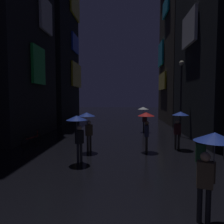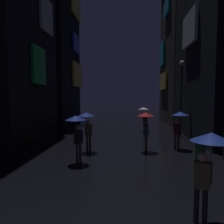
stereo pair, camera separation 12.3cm
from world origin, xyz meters
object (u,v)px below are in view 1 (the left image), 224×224
pedestrian_far_right_clear (144,112)px  pedestrian_foreground_right_blue (179,120)px  pedestrian_midstreet_centre_blue (78,126)px  pedestrian_midstreet_left_blue (87,121)px  pedestrian_near_crossing_red (146,121)px  bicycle_parked_at_storefront (32,140)px  streetlamp_right_far (181,90)px  trash_bin (201,152)px  pedestrian_foreground_left_blue (211,152)px

pedestrian_far_right_clear → pedestrian_foreground_right_blue: (1.47, -5.67, 0.00)m
pedestrian_midstreet_centre_blue → pedestrian_midstreet_left_blue: bearing=87.7°
pedestrian_near_crossing_red → bicycle_parked_at_storefront: 6.78m
pedestrian_midstreet_left_blue → pedestrian_far_right_clear: bearing=61.3°
streetlamp_right_far → pedestrian_midstreet_centre_blue: bearing=-133.4°
bicycle_parked_at_storefront → streetlamp_right_far: size_ratio=0.32×
bicycle_parked_at_storefront → pedestrian_near_crossing_red: bearing=-5.7°
pedestrian_near_crossing_red → pedestrian_midstreet_left_blue: bearing=-176.4°
trash_bin → pedestrian_midstreet_centre_blue: bearing=-174.8°
bicycle_parked_at_storefront → pedestrian_midstreet_centre_blue: bearing=-38.8°
pedestrian_foreground_right_blue → streetlamp_right_far: 4.34m
pedestrian_midstreet_left_blue → pedestrian_midstreet_centre_blue: 1.89m
pedestrian_foreground_right_blue → pedestrian_midstreet_left_blue: (-5.04, -0.85, 0.00)m
pedestrian_foreground_left_blue → trash_bin: 4.89m
pedestrian_midstreet_left_blue → trash_bin: pedestrian_midstreet_left_blue is taller
pedestrian_midstreet_centre_blue → pedestrian_foreground_left_blue: bearing=-44.9°
pedestrian_midstreet_left_blue → pedestrian_near_crossing_red: (3.13, 0.20, 0.00)m
trash_bin → bicycle_parked_at_storefront: bearing=165.8°
pedestrian_foreground_left_blue → bicycle_parked_at_storefront: size_ratio=1.18×
pedestrian_near_crossing_red → bicycle_parked_at_storefront: (-6.62, 0.66, -1.28)m
pedestrian_foreground_right_blue → streetlamp_right_far: streetlamp_right_far is taller
pedestrian_foreground_left_blue → pedestrian_midstreet_centre_blue: size_ratio=1.00×
streetlamp_right_far → trash_bin: bearing=-96.6°
bicycle_parked_at_storefront → trash_bin: (8.90, -2.25, 0.08)m
trash_bin → pedestrian_foreground_left_blue: bearing=-107.8°
pedestrian_midstreet_centre_blue → bicycle_parked_at_storefront: size_ratio=1.18×
pedestrian_far_right_clear → streetlamp_right_far: bearing=-36.5°
pedestrian_midstreet_left_blue → pedestrian_near_crossing_red: size_ratio=1.00×
pedestrian_foreground_right_blue → pedestrian_midstreet_left_blue: bearing=-170.4°
trash_bin → pedestrian_near_crossing_red: bearing=145.0°
pedestrian_foreground_left_blue → pedestrian_midstreet_centre_blue: (-4.03, 4.02, 0.00)m
pedestrian_foreground_right_blue → streetlamp_right_far: (1.07, 3.79, 1.83)m
pedestrian_foreground_right_blue → pedestrian_near_crossing_red: 2.01m
pedestrian_foreground_left_blue → pedestrian_midstreet_left_blue: same height
pedestrian_near_crossing_red → pedestrian_foreground_left_blue: bearing=-82.3°
pedestrian_foreground_right_blue → bicycle_parked_at_storefront: bearing=179.9°
pedestrian_foreground_left_blue → pedestrian_near_crossing_red: 6.16m
pedestrian_foreground_left_blue → pedestrian_foreground_right_blue: bearing=80.9°
pedestrian_foreground_right_blue → pedestrian_near_crossing_red: (-1.90, -0.65, 0.00)m
pedestrian_far_right_clear → bicycle_parked_at_storefront: size_ratio=1.18×
pedestrian_foreground_left_blue → pedestrian_midstreet_left_blue: size_ratio=1.00×
streetlamp_right_far → trash_bin: size_ratio=6.02×
pedestrian_foreground_right_blue → pedestrian_midstreet_left_blue: 5.11m
pedestrian_midstreet_centre_blue → trash_bin: bearing=5.2°
pedestrian_near_crossing_red → pedestrian_midstreet_centre_blue: same height
pedestrian_far_right_clear → pedestrian_midstreet_left_blue: bearing=-118.7°
pedestrian_midstreet_left_blue → pedestrian_foreground_left_blue: bearing=-56.2°
pedestrian_foreground_right_blue → pedestrian_foreground_left_blue: size_ratio=1.00×
pedestrian_far_right_clear → trash_bin: (1.84, -7.91, -1.20)m
pedestrian_midstreet_left_blue → bicycle_parked_at_storefront: (-3.49, 0.86, -1.28)m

